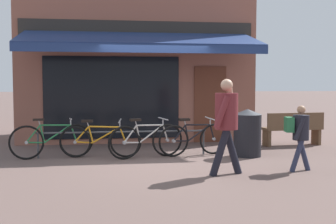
{
  "coord_description": "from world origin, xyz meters",
  "views": [
    {
      "loc": [
        -1.06,
        -8.59,
        1.62
      ],
      "look_at": [
        0.12,
        -0.21,
        1.05
      ],
      "focal_mm": 45.0,
      "sensor_mm": 36.0,
      "label": 1
    }
  ],
  "objects_px": {
    "pedestrian_child": "(299,131)",
    "pedestrian_adult": "(226,117)",
    "bicycle_silver": "(146,140)",
    "park_bench": "(293,128)",
    "bicycle_black": "(194,139)",
    "bicycle_green": "(52,140)",
    "litter_bin": "(247,133)",
    "bicycle_orange": "(100,141)"
  },
  "relations": [
    {
      "from": "park_bench",
      "to": "pedestrian_adult",
      "type": "bearing_deg",
      "value": -135.9
    },
    {
      "from": "bicycle_black",
      "to": "park_bench",
      "type": "bearing_deg",
      "value": 8.94
    },
    {
      "from": "park_bench",
      "to": "bicycle_silver",
      "type": "bearing_deg",
      "value": -167.39
    },
    {
      "from": "bicycle_silver",
      "to": "bicycle_black",
      "type": "bearing_deg",
      "value": -9.24
    },
    {
      "from": "bicycle_green",
      "to": "bicycle_black",
      "type": "xyz_separation_m",
      "value": [
        3.13,
        -0.1,
        -0.01
      ]
    },
    {
      "from": "bicycle_green",
      "to": "litter_bin",
      "type": "distance_m",
      "value": 4.31
    },
    {
      "from": "bicycle_orange",
      "to": "pedestrian_child",
      "type": "xyz_separation_m",
      "value": [
        3.68,
        -1.95,
        0.38
      ]
    },
    {
      "from": "pedestrian_child",
      "to": "litter_bin",
      "type": "distance_m",
      "value": 1.75
    },
    {
      "from": "pedestrian_adult",
      "to": "litter_bin",
      "type": "height_order",
      "value": "pedestrian_adult"
    },
    {
      "from": "bicycle_black",
      "to": "litter_bin",
      "type": "distance_m",
      "value": 1.2
    },
    {
      "from": "bicycle_silver",
      "to": "bicycle_black",
      "type": "distance_m",
      "value": 1.11
    },
    {
      "from": "bicycle_green",
      "to": "litter_bin",
      "type": "relative_size",
      "value": 1.67
    },
    {
      "from": "litter_bin",
      "to": "bicycle_orange",
      "type": "bearing_deg",
      "value": 175.32
    },
    {
      "from": "pedestrian_adult",
      "to": "bicycle_green",
      "type": "bearing_deg",
      "value": 158.62
    },
    {
      "from": "bicycle_green",
      "to": "litter_bin",
      "type": "xyz_separation_m",
      "value": [
        4.3,
        -0.34,
        0.14
      ]
    },
    {
      "from": "bicycle_green",
      "to": "bicycle_silver",
      "type": "bearing_deg",
      "value": -16.44
    },
    {
      "from": "bicycle_orange",
      "to": "bicycle_green",
      "type": "bearing_deg",
      "value": -177.69
    },
    {
      "from": "park_bench",
      "to": "litter_bin",
      "type": "bearing_deg",
      "value": -146.43
    },
    {
      "from": "bicycle_silver",
      "to": "litter_bin",
      "type": "height_order",
      "value": "litter_bin"
    },
    {
      "from": "bicycle_black",
      "to": "pedestrian_child",
      "type": "distance_m",
      "value": 2.52
    },
    {
      "from": "bicycle_orange",
      "to": "bicycle_silver",
      "type": "height_order",
      "value": "bicycle_silver"
    },
    {
      "from": "bicycle_black",
      "to": "pedestrian_child",
      "type": "xyz_separation_m",
      "value": [
        1.59,
        -1.92,
        0.37
      ]
    },
    {
      "from": "bicycle_black",
      "to": "park_bench",
      "type": "relative_size",
      "value": 1.03
    },
    {
      "from": "litter_bin",
      "to": "park_bench",
      "type": "relative_size",
      "value": 0.65
    },
    {
      "from": "pedestrian_child",
      "to": "pedestrian_adult",
      "type": "bearing_deg",
      "value": -164.9
    },
    {
      "from": "bicycle_green",
      "to": "park_bench",
      "type": "relative_size",
      "value": 1.08
    },
    {
      "from": "pedestrian_adult",
      "to": "litter_bin",
      "type": "bearing_deg",
      "value": 72.37
    },
    {
      "from": "bicycle_silver",
      "to": "park_bench",
      "type": "height_order",
      "value": "bicycle_silver"
    },
    {
      "from": "bicycle_orange",
      "to": "litter_bin",
      "type": "xyz_separation_m",
      "value": [
        3.25,
        -0.27,
        0.15
      ]
    },
    {
      "from": "bicycle_green",
      "to": "bicycle_silver",
      "type": "distance_m",
      "value": 2.05
    },
    {
      "from": "pedestrian_child",
      "to": "bicycle_green",
      "type": "bearing_deg",
      "value": 167.42
    },
    {
      "from": "pedestrian_adult",
      "to": "pedestrian_child",
      "type": "bearing_deg",
      "value": 15.99
    },
    {
      "from": "bicycle_green",
      "to": "bicycle_orange",
      "type": "xyz_separation_m",
      "value": [
        1.04,
        -0.08,
        -0.02
      ]
    },
    {
      "from": "bicycle_green",
      "to": "park_bench",
      "type": "bearing_deg",
      "value": 0.33
    },
    {
      "from": "bicycle_black",
      "to": "park_bench",
      "type": "xyz_separation_m",
      "value": [
        2.88,
        1.15,
        0.08
      ]
    },
    {
      "from": "park_bench",
      "to": "bicycle_black",
      "type": "bearing_deg",
      "value": -163.72
    },
    {
      "from": "bicycle_silver",
      "to": "park_bench",
      "type": "bearing_deg",
      "value": 1.12
    },
    {
      "from": "pedestrian_child",
      "to": "park_bench",
      "type": "distance_m",
      "value": 3.34
    },
    {
      "from": "pedestrian_adult",
      "to": "bicycle_orange",
      "type": "bearing_deg",
      "value": 149.13
    },
    {
      "from": "bicycle_orange",
      "to": "pedestrian_adult",
      "type": "relative_size",
      "value": 1.04
    },
    {
      "from": "pedestrian_adult",
      "to": "litter_bin",
      "type": "xyz_separation_m",
      "value": [
        1.0,
        1.79,
        -0.51
      ]
    },
    {
      "from": "bicycle_green",
      "to": "pedestrian_child",
      "type": "distance_m",
      "value": 5.15
    }
  ]
}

